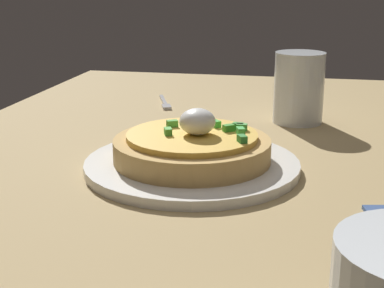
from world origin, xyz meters
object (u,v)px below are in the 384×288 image
(fork, at_px, (165,103))
(cup_far, at_px, (299,91))
(pizza, at_px, (192,146))
(plate, at_px, (192,165))

(fork, bearing_deg, cup_far, 51.08)
(pizza, relative_size, fork, 1.80)
(plate, relative_size, fork, 2.46)
(plate, bearing_deg, cup_far, 155.20)
(plate, bearing_deg, pizza, 80.16)
(cup_far, height_order, fork, cup_far)
(pizza, distance_m, cup_far, 0.28)
(cup_far, relative_size, fork, 1.06)
(plate, distance_m, pizza, 0.02)
(pizza, distance_m, fork, 0.35)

